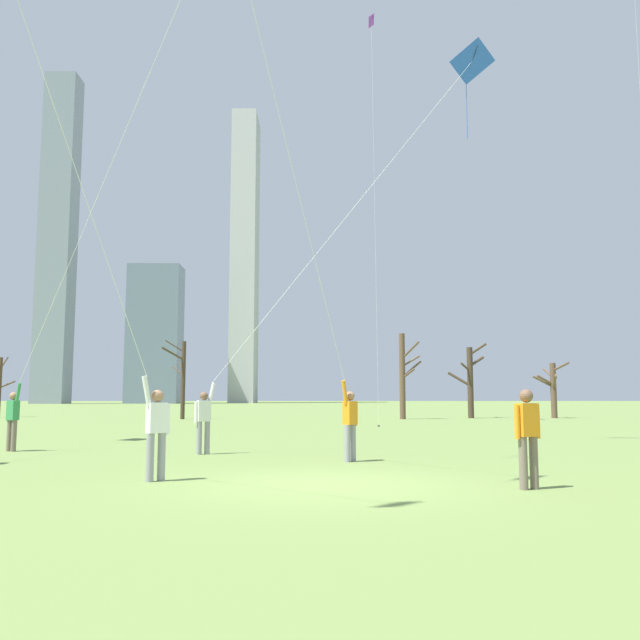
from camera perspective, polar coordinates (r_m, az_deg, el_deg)
ground_plane at (r=11.77m, az=0.30°, el=-13.86°), size 400.00×400.00×0.00m
kite_flyer_midfield_left_yellow at (r=19.41m, az=-22.70°, el=-2.23°), size 7.41×6.01×14.43m
kite_flyer_foreground_right_blue at (r=18.76m, az=-3.17°, el=0.62°), size 9.21×4.14×13.41m
kite_flyer_midfield_right_pink at (r=14.80m, az=0.83°, el=-1.38°), size 3.96×7.01×14.19m
kite_flyer_foreground_left_white at (r=11.88m, az=-17.14°, el=1.41°), size 5.17×7.52×18.45m
bystander_watching_nearby at (r=11.61m, az=17.27°, el=-9.19°), size 0.47×0.32×1.62m
distant_kite_drifting_right_purple at (r=42.40m, az=4.45°, el=21.55°), size 0.46×4.81×24.37m
bare_tree_center at (r=45.44m, az=-11.68°, el=-4.74°), size 1.45×2.93×5.23m
bare_tree_left_of_center at (r=49.34m, az=19.23°, el=-5.46°), size 2.10×2.62×3.83m
bare_tree_far_right_edge at (r=53.74m, az=-25.61°, el=-4.91°), size 1.34×2.67×4.43m
bare_tree_leftmost at (r=47.68m, az=12.68°, el=-4.85°), size 2.79×2.04×5.16m
bare_tree_rightmost at (r=44.84m, az=7.11°, el=-4.63°), size 1.57×1.47×5.67m
skyline_mid_tower_left at (r=144.40m, az=-13.88°, el=-1.17°), size 10.78×6.95×28.91m
skyline_tall_tower at (r=149.34m, az=-21.44°, el=6.69°), size 6.48×5.55×68.89m
skyline_short_annex at (r=157.28m, az=-6.42°, el=5.32°), size 5.63×11.99×67.27m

